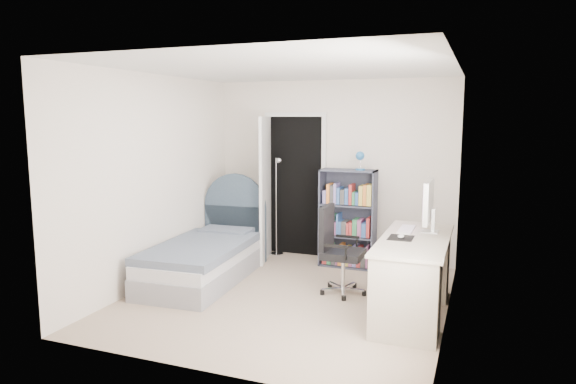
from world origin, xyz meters
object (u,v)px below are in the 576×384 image
(bed, at_px, (207,256))
(bookcase, at_px, (348,223))
(floor_lamp, at_px, (277,216))
(office_chair, at_px, (337,245))
(nightstand, at_px, (239,228))
(desk, at_px, (414,272))

(bed, height_order, bookcase, bookcase)
(floor_lamp, relative_size, office_chair, 1.42)
(nightstand, bearing_deg, bed, -81.04)
(nightstand, distance_m, floor_lamp, 0.66)
(bookcase, height_order, office_chair, bookcase)
(bed, distance_m, floor_lamp, 1.42)
(nightstand, bearing_deg, floor_lamp, 0.48)
(nightstand, height_order, floor_lamp, floor_lamp)
(bed, distance_m, bookcase, 1.91)
(bed, xyz_separation_m, bookcase, (1.52, 1.13, 0.32))
(bookcase, bearing_deg, office_chair, -83.00)
(floor_lamp, relative_size, desk, 0.87)
(bed, relative_size, nightstand, 3.70)
(floor_lamp, distance_m, office_chair, 1.76)
(bed, bearing_deg, floor_lamp, 72.71)
(desk, bearing_deg, office_chair, 158.49)
(bookcase, bearing_deg, desk, -53.67)
(bookcase, xyz_separation_m, office_chair, (0.13, -1.06, -0.04))
(bed, bearing_deg, office_chair, 2.42)
(office_chair, bearing_deg, desk, -21.51)
(desk, bearing_deg, nightstand, 149.85)
(bed, xyz_separation_m, nightstand, (-0.21, 1.32, 0.08))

